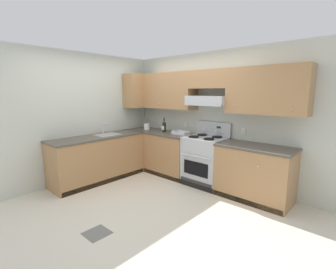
# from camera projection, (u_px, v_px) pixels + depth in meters

# --- Properties ---
(ground_plane) EXTENTS (7.04, 7.04, 0.00)m
(ground_plane) POSITION_uv_depth(u_px,v_px,m) (140.00, 197.00, 4.12)
(ground_plane) COLOR beige
(floor_accent_tile) EXTENTS (0.30, 0.30, 0.01)m
(floor_accent_tile) POSITION_uv_depth(u_px,v_px,m) (97.00, 233.00, 3.06)
(floor_accent_tile) COLOR slate
(floor_accent_tile) RESTS_ON ground_plane
(wall_back) EXTENTS (4.68, 0.57, 2.55)m
(wall_back) POSITION_uv_depth(u_px,v_px,m) (211.00, 107.00, 4.71)
(wall_back) COLOR beige
(wall_back) RESTS_ON ground_plane
(wall_left) EXTENTS (0.47, 4.00, 2.55)m
(wall_left) POSITION_uv_depth(u_px,v_px,m) (97.00, 113.00, 5.11)
(wall_left) COLOR beige
(wall_left) RESTS_ON ground_plane
(counter_back_run) EXTENTS (3.60, 0.65, 0.91)m
(counter_back_run) POSITION_uv_depth(u_px,v_px,m) (193.00, 159.00, 4.81)
(counter_back_run) COLOR #A87A4C
(counter_back_run) RESTS_ON ground_plane
(counter_left_run) EXTENTS (0.63, 1.91, 1.13)m
(counter_left_run) POSITION_uv_depth(u_px,v_px,m) (99.00, 158.00, 4.86)
(counter_left_run) COLOR #A87A4C
(counter_left_run) RESTS_ON ground_plane
(stove) EXTENTS (0.76, 0.62, 1.20)m
(stove) POSITION_uv_depth(u_px,v_px,m) (205.00, 160.00, 4.64)
(stove) COLOR #B7BABC
(stove) RESTS_ON ground_plane
(wine_bottle) EXTENTS (0.08, 0.08, 0.32)m
(wine_bottle) POSITION_uv_depth(u_px,v_px,m) (164.00, 126.00, 5.25)
(wine_bottle) COLOR black
(wine_bottle) RESTS_ON counter_back_run
(bowl) EXTENTS (0.35, 0.21, 0.06)m
(bowl) POSITION_uv_depth(u_px,v_px,m) (181.00, 133.00, 5.00)
(bowl) COLOR silver
(bowl) RESTS_ON counter_back_run
(paper_towel_roll) EXTENTS (0.14, 0.14, 0.14)m
(paper_towel_roll) POSITION_uv_depth(u_px,v_px,m) (147.00, 126.00, 5.65)
(paper_towel_roll) COLOR white
(paper_towel_roll) RESTS_ON counter_back_run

